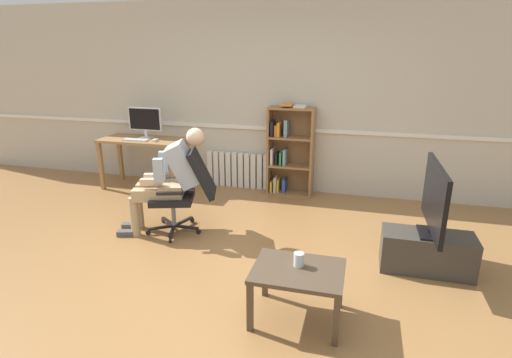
# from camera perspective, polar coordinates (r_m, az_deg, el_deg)

# --- Properties ---
(ground_plane) EXTENTS (18.00, 18.00, 0.00)m
(ground_plane) POSITION_cam_1_polar(r_m,az_deg,el_deg) (3.86, -5.58, -13.54)
(ground_plane) COLOR olive
(back_wall) EXTENTS (12.00, 0.13, 2.70)m
(back_wall) POSITION_cam_1_polar(r_m,az_deg,el_deg) (5.89, 3.19, 11.32)
(back_wall) COLOR beige
(back_wall) RESTS_ON ground_plane
(computer_desk) EXTENTS (1.27, 0.59, 0.76)m
(computer_desk) POSITION_cam_1_polar(r_m,az_deg,el_deg) (6.25, -15.63, 4.51)
(computer_desk) COLOR #9E7547
(computer_desk) RESTS_ON ground_plane
(imac_monitor) EXTENTS (0.53, 0.14, 0.45)m
(imac_monitor) POSITION_cam_1_polar(r_m,az_deg,el_deg) (6.24, -15.48, 8.01)
(imac_monitor) COLOR silver
(imac_monitor) RESTS_ON computer_desk
(keyboard) EXTENTS (0.38, 0.12, 0.02)m
(keyboard) POSITION_cam_1_polar(r_m,az_deg,el_deg) (6.13, -16.70, 5.34)
(keyboard) COLOR silver
(keyboard) RESTS_ON computer_desk
(computer_mouse) EXTENTS (0.06, 0.10, 0.03)m
(computer_mouse) POSITION_cam_1_polar(r_m,az_deg,el_deg) (5.99, -14.13, 5.35)
(computer_mouse) COLOR white
(computer_mouse) RESTS_ON computer_desk
(bookshelf) EXTENTS (0.65, 0.29, 1.31)m
(bookshelf) POSITION_cam_1_polar(r_m,az_deg,el_deg) (5.78, 4.61, 3.96)
(bookshelf) COLOR olive
(bookshelf) RESTS_ON ground_plane
(radiator) EXTENTS (0.97, 0.08, 0.53)m
(radiator) POSITION_cam_1_polar(r_m,az_deg,el_deg) (6.15, -2.58, 1.31)
(radiator) COLOR white
(radiator) RESTS_ON ground_plane
(office_chair) EXTENTS (0.82, 0.67, 0.97)m
(office_chair) POSITION_cam_1_polar(r_m,az_deg,el_deg) (4.60, -9.92, -1.31)
(office_chair) COLOR black
(office_chair) RESTS_ON ground_plane
(person_seated) EXTENTS (1.02, 0.59, 1.21)m
(person_seated) POSITION_cam_1_polar(r_m,az_deg,el_deg) (4.59, -12.22, 0.16)
(person_seated) COLOR tan
(person_seated) RESTS_ON ground_plane
(tv_stand) EXTENTS (0.83, 0.36, 0.37)m
(tv_stand) POSITION_cam_1_polar(r_m,az_deg,el_deg) (4.18, 23.06, -9.52)
(tv_stand) COLOR #3D3833
(tv_stand) RESTS_ON ground_plane
(tv_screen) EXTENTS (0.20, 0.99, 0.67)m
(tv_screen) POSITION_cam_1_polar(r_m,az_deg,el_deg) (3.98, 24.00, -2.59)
(tv_screen) COLOR black
(tv_screen) RESTS_ON tv_stand
(coffee_table) EXTENTS (0.69, 0.53, 0.43)m
(coffee_table) POSITION_cam_1_polar(r_m,az_deg,el_deg) (3.15, 5.98, -13.54)
(coffee_table) COLOR #4C3D2D
(coffee_table) RESTS_ON ground_plane
(drinking_glass) EXTENTS (0.08, 0.08, 0.11)m
(drinking_glass) POSITION_cam_1_polar(r_m,az_deg,el_deg) (3.14, 6.09, -11.28)
(drinking_glass) COLOR silver
(drinking_glass) RESTS_ON coffee_table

